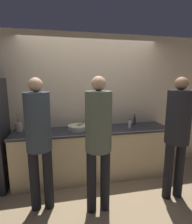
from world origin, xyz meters
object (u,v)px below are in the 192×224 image
Objects in this scene: person_center at (98,134)px; bottle_clear at (130,125)px; fruit_bowl at (78,127)px; cup_blue at (92,127)px; bottle_dark at (135,120)px; person_left at (39,135)px; person_right at (177,129)px; bottle_amber at (105,124)px; utensil_crock at (19,127)px.

bottle_clear is at bearing 46.43° from person_center.
bottle_clear reaches higher than fruit_bowl.
bottle_clear is 0.70m from cup_blue.
person_center is 8.87× the size of bottle_dark.
bottle_clear reaches higher than cup_blue.
person_left is 5.19× the size of fruit_bowl.
person_right is at bearing -61.99° from bottle_clear.
utensil_crock is at bearing 177.97° from bottle_amber.
utensil_crock reaches higher than cup_blue.
person_center is (0.75, -0.19, 0.02)m from person_left.
person_left is 0.99× the size of person_right.
bottle_dark is at bearing 6.02° from bottle_amber.
person_left reaches higher than bottle_clear.
utensil_crock reaches higher than bottle_amber.
person_left is 17.93× the size of cup_blue.
bottle_clear is (0.76, 0.80, -0.12)m from person_center.
bottle_clear is at bearing -20.85° from bottle_amber.
utensil_crock is at bearing 157.37° from person_right.
person_center reaches higher than bottle_amber.
bottle_clear is 0.82× the size of bottle_dark.
fruit_bowl is 1.14× the size of utensil_crock.
fruit_bowl is at bearing 147.66° from person_right.
person_right is at bearing -4.58° from person_left.
utensil_crock is 1.82× the size of bottle_clear.
bottle_amber reaches higher than fruit_bowl.
cup_blue is at bearing 85.60° from person_center.
bottle_amber is (0.52, 0.07, 0.01)m from fruit_bowl.
person_left is 10.75× the size of bottle_clear.
bottle_amber is at bearing 131.76° from person_right.
bottle_dark is at bearing 102.26° from person_right.
fruit_bowl is 0.25m from cup_blue.
person_center is at bearing -109.75° from bottle_amber.
bottle_amber is (1.10, 0.77, -0.10)m from person_left.
person_right is (1.93, -0.15, 0.02)m from person_left.
utensil_crock reaches higher than fruit_bowl.
person_center is 5.96× the size of utensil_crock.
person_left is 12.67× the size of bottle_amber.
person_right is at bearing -22.63° from utensil_crock.
utensil_crock is (-1.00, 0.13, 0.04)m from fruit_bowl.
person_right is 8.84× the size of bottle_dark.
bottle_amber reaches higher than cup_blue.
bottle_amber is 1.42× the size of cup_blue.
bottle_dark is (0.96, 1.03, -0.10)m from person_center.
bottle_dark is 2.04× the size of cup_blue.
utensil_crock is at bearing 117.10° from person_left.
person_right is 1.60m from fruit_bowl.
bottle_clear is at bearing 118.01° from person_right.
person_left reaches higher than bottle_amber.
bottle_clear is at bearing -0.60° from cup_blue.
person_right is at bearing -77.74° from bottle_dark.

